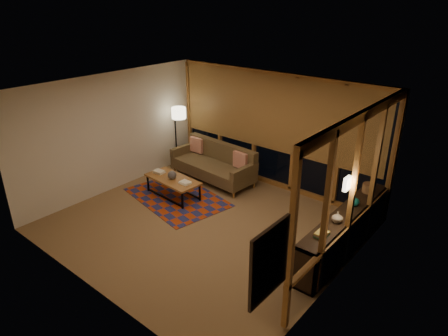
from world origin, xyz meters
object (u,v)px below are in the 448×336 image
Objects in this scene: sofa at (213,163)px; floor_lamp at (176,134)px; bookshelf at (345,231)px; coffee_table at (173,187)px.

sofa is 1.30× the size of floor_lamp.
coffee_table is at bearing -172.28° from bookshelf.
sofa reaches higher than coffee_table.
bookshelf is (3.86, 0.52, 0.16)m from coffee_table.
sofa is at bearing 88.65° from coffee_table.
sofa is 1.52m from floor_lamp.
floor_lamp reaches higher than sofa.
coffee_table is (-0.12, -1.22, -0.22)m from sofa.
sofa is 1.25m from coffee_table.
coffee_table is at bearing -18.64° from floor_lamp.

